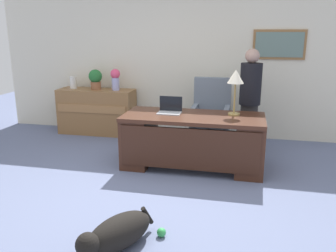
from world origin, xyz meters
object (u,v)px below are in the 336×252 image
(person_standing, at_px, (250,101))
(vase_with_flowers, at_px, (115,78))
(dog_lying, at_px, (117,233))
(desk_lamp, at_px, (236,80))
(potted_plant, at_px, (95,79))
(dog_toy_ball, at_px, (161,232))
(desk, at_px, (193,139))
(vase_empty, at_px, (73,83))
(credenza, at_px, (97,111))
(armchair, at_px, (211,117))
(laptop, at_px, (170,109))

(person_standing, xyz_separation_m, vase_with_flowers, (-2.34, 0.51, 0.21))
(dog_lying, bearing_deg, desk_lamp, 68.24)
(dog_lying, distance_m, desk_lamp, 2.63)
(potted_plant, height_order, dog_toy_ball, potted_plant)
(desk, relative_size, vase_empty, 8.55)
(person_standing, height_order, vase_with_flowers, person_standing)
(vase_empty, bearing_deg, credenza, -0.17)
(credenza, distance_m, vase_with_flowers, 0.73)
(vase_with_flowers, bearing_deg, potted_plant, 180.00)
(desk, relative_size, dog_lying, 2.50)
(desk_lamp, xyz_separation_m, dog_toy_ball, (-0.55, -1.96, -1.18))
(armchair, bearing_deg, desk, -98.21)
(armchair, height_order, dog_toy_ball, armchair)
(desk, bearing_deg, vase_with_flowers, 140.25)
(vase_empty, bearing_deg, laptop, -30.55)
(desk, relative_size, potted_plant, 5.30)
(armchair, relative_size, person_standing, 0.69)
(armchair, xyz_separation_m, laptop, (-0.49, -0.91, 0.30))
(desk, distance_m, desk_lamp, 0.99)
(person_standing, relative_size, vase_with_flowers, 4.23)
(credenza, bearing_deg, dog_toy_ball, -57.81)
(desk, xyz_separation_m, vase_empty, (-2.41, 1.32, 0.52))
(desk, distance_m, dog_toy_ball, 1.82)
(potted_plant, bearing_deg, credenza, -157.65)
(credenza, xyz_separation_m, vase_empty, (-0.44, 0.00, 0.52))
(credenza, distance_m, armchair, 2.15)
(person_standing, distance_m, desk_lamp, 0.79)
(desk, relative_size, laptop, 5.96)
(potted_plant, bearing_deg, laptop, -36.87)
(vase_with_flowers, bearing_deg, dog_lying, -69.87)
(armchair, relative_size, vase_with_flowers, 2.94)
(person_standing, distance_m, vase_empty, 3.20)
(desk, bearing_deg, laptop, 163.41)
(credenza, bearing_deg, vase_with_flowers, 0.20)
(armchair, distance_m, desk_lamp, 1.18)
(credenza, height_order, desk_lamp, desk_lamp)
(laptop, bearing_deg, armchair, 61.93)
(desk, height_order, dog_toy_ball, desk)
(laptop, distance_m, potted_plant, 2.05)
(dog_toy_ball, bearing_deg, desk, 89.44)
(armchair, xyz_separation_m, potted_plant, (-2.12, 0.31, 0.52))
(credenza, relative_size, vase_empty, 6.21)
(desk_lamp, bearing_deg, vase_empty, 158.62)
(credenza, height_order, armchair, armchair)
(vase_empty, distance_m, dog_toy_ball, 4.03)
(dog_lying, height_order, dog_toy_ball, dog_lying)
(vase_with_flowers, bearing_deg, person_standing, -12.23)
(desk_lamp, relative_size, vase_with_flowers, 1.63)
(armchair, distance_m, vase_empty, 2.61)
(desk, distance_m, person_standing, 1.18)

